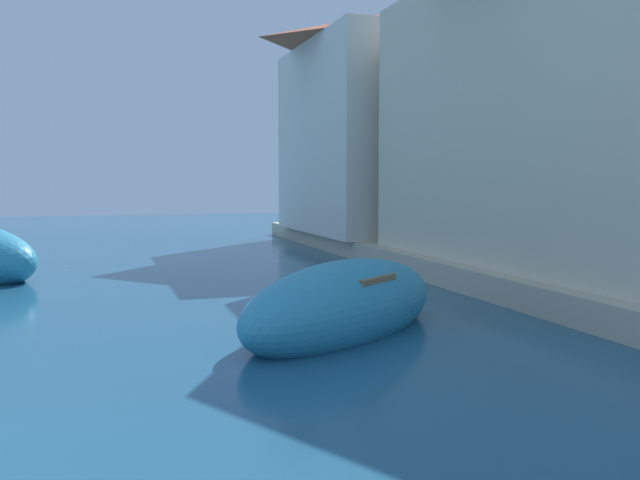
# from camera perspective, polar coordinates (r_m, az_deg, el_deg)

# --- Properties ---
(quay_promenade) EXTENTS (44.00, 32.00, 0.50)m
(quay_promenade) POSITION_cam_1_polar(r_m,az_deg,el_deg) (4.77, -4.39, -19.42)
(quay_promenade) COLOR beige
(quay_promenade) RESTS_ON ground
(moored_boat_0) EXTENTS (4.40, 3.74, 1.38)m
(moored_boat_0) POSITION_cam_1_polar(r_m,az_deg,el_deg) (9.83, 2.13, -5.70)
(moored_boat_0) COLOR teal
(moored_boat_0) RESTS_ON ground
(waterfront_building_main) EXTENTS (5.48, 10.55, 7.06)m
(waterfront_building_main) POSITION_cam_1_polar(r_m,az_deg,el_deg) (15.21, 22.04, 11.76)
(waterfront_building_main) COLOR beige
(waterfront_building_main) RESTS_ON quay_promenade
(waterfront_building_annex) EXTENTS (6.85, 7.75, 7.39)m
(waterfront_building_annex) POSITION_cam_1_polar(r_m,az_deg,el_deg) (23.16, 6.66, 10.12)
(waterfront_building_annex) COLOR silver
(waterfront_building_annex) RESTS_ON quay_promenade
(quayside_tree) EXTENTS (2.46, 2.46, 4.32)m
(quayside_tree) POSITION_cam_1_polar(r_m,az_deg,el_deg) (20.00, 10.89, 8.90)
(quayside_tree) COLOR brown
(quayside_tree) RESTS_ON quay_promenade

